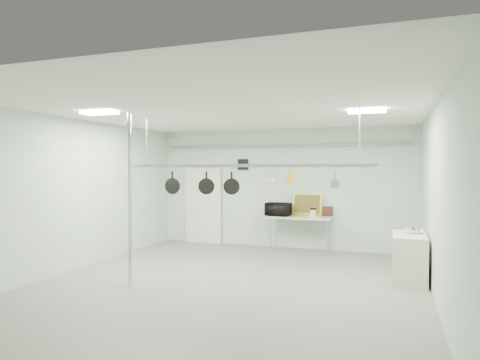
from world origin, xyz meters
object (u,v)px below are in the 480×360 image
at_px(microwave, 278,209).
at_px(prep_table, 300,219).
at_px(chrome_pole, 130,198).
at_px(pot_rack, 244,164).
at_px(skillet_left, 172,182).
at_px(skillet_mid, 206,183).
at_px(skillet_right, 232,183).
at_px(coffee_canister, 313,213).
at_px(side_cabinet, 409,258).
at_px(fruit_bowl, 413,231).

bearing_deg(microwave, prep_table, -166.05).
bearing_deg(prep_table, chrome_pole, -118.71).
bearing_deg(pot_rack, skillet_left, 180.00).
distance_m(microwave, skillet_mid, 3.38).
relative_size(pot_rack, skillet_mid, 11.00).
distance_m(microwave, skillet_right, 3.33).
bearing_deg(coffee_canister, prep_table, 174.58).
distance_m(chrome_pole, skillet_right, 1.90).
bearing_deg(chrome_pole, pot_rack, 25.35).
distance_m(side_cabinet, skillet_left, 4.81).
height_order(chrome_pole, skillet_left, chrome_pole).
distance_m(microwave, coffee_canister, 0.91).
height_order(coffee_canister, skillet_left, skillet_left).
relative_size(prep_table, microwave, 2.61).
xyz_separation_m(chrome_pole, skillet_mid, (1.13, 0.90, 0.27)).
relative_size(chrome_pole, microwave, 5.21).
xyz_separation_m(prep_table, skillet_right, (-0.64, -3.30, 1.04)).
height_order(pot_rack, coffee_canister, pot_rack).
distance_m(pot_rack, skillet_left, 1.55).
bearing_deg(side_cabinet, microwave, 145.65).
relative_size(microwave, skillet_right, 1.45).
height_order(skillet_left, skillet_right, same).
bearing_deg(fruit_bowl, side_cabinet, -122.38).
bearing_deg(chrome_pole, skillet_right, 28.52).
relative_size(skillet_left, skillet_right, 1.04).
distance_m(side_cabinet, pot_rack, 3.62).
bearing_deg(pot_rack, skillet_right, 180.00).
height_order(pot_rack, skillet_right, pot_rack).
height_order(prep_table, skillet_right, skillet_right).
bearing_deg(microwave, skillet_mid, 86.29).
height_order(microwave, skillet_mid, skillet_mid).
bearing_deg(skillet_mid, microwave, 65.03).
relative_size(chrome_pole, skillet_right, 7.57).
distance_m(chrome_pole, pot_rack, 2.19).
relative_size(chrome_pole, side_cabinet, 2.67).
relative_size(chrome_pole, coffee_canister, 16.98).
xyz_separation_m(prep_table, skillet_left, (-1.91, -3.30, 1.03)).
xyz_separation_m(skillet_left, skillet_mid, (0.74, 0.00, 0.00)).
relative_size(coffee_canister, skillet_mid, 0.43).
bearing_deg(pot_rack, fruit_bowl, 21.92).
height_order(skillet_mid, skillet_right, same).
bearing_deg(pot_rack, coffee_canister, 77.29).
bearing_deg(skillet_left, side_cabinet, 10.97).
bearing_deg(prep_table, skillet_mid, -109.49).
bearing_deg(fruit_bowl, chrome_pole, -156.73).
height_order(prep_table, pot_rack, pot_rack).
bearing_deg(microwave, skillet_left, 74.24).
xyz_separation_m(fruit_bowl, skillet_right, (-3.27, -1.22, 0.93)).
bearing_deg(skillet_right, coffee_canister, 56.70).
bearing_deg(prep_table, coffee_canister, -5.42).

